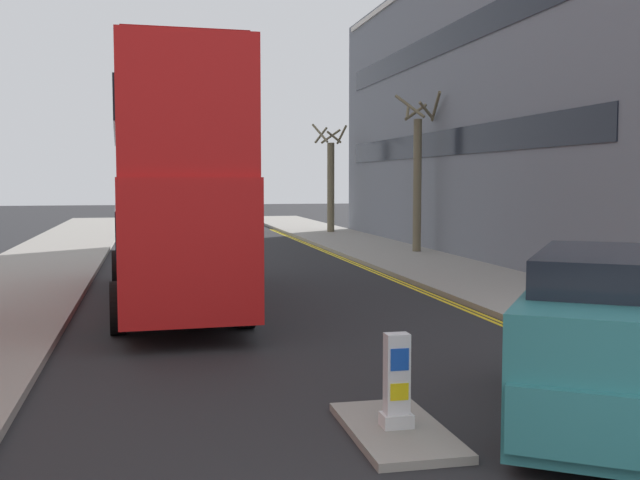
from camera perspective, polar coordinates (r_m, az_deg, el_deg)
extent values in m
cube|color=gray|center=(22.11, 12.51, -3.21)|extent=(4.00, 80.00, 0.14)
cube|color=yellow|center=(19.48, 9.37, -4.40)|extent=(0.10, 56.00, 0.01)
cube|color=yellow|center=(19.42, 8.93, -4.42)|extent=(0.10, 56.00, 0.01)
cube|color=gray|center=(9.34, 5.69, -13.92)|extent=(1.10, 2.20, 0.10)
cube|color=silver|center=(9.30, 5.70, -13.16)|extent=(0.36, 0.28, 0.16)
cube|color=white|center=(9.15, 5.72, -9.84)|extent=(0.28, 0.20, 0.95)
cube|color=blue|center=(9.01, 5.94, -8.83)|extent=(0.22, 0.01, 0.26)
cube|color=yellow|center=(9.10, 5.92, -11.16)|extent=(0.22, 0.01, 0.20)
cube|color=red|center=(18.64, -11.03, 0.56)|extent=(2.94, 10.89, 2.60)
cube|color=red|center=(18.64, -11.15, 8.40)|extent=(2.89, 10.68, 2.50)
cube|color=black|center=(18.62, -11.04, 1.48)|extent=(2.96, 10.46, 0.84)
cube|color=black|center=(18.65, -11.15, 8.70)|extent=(2.94, 10.25, 0.80)
cube|color=yellow|center=(23.97, -11.94, 5.11)|extent=(2.00, 0.14, 0.44)
cube|color=maroon|center=(18.78, -11.21, 12.36)|extent=(2.65, 9.80, 0.10)
cylinder|color=black|center=(22.05, -14.81, -2.10)|extent=(0.34, 1.05, 1.04)
cylinder|color=black|center=(22.18, -8.33, -1.96)|extent=(0.34, 1.05, 1.04)
cylinder|color=black|center=(15.41, -14.79, -4.90)|extent=(0.34, 1.05, 1.04)
cylinder|color=black|center=(15.61, -5.54, -4.65)|extent=(0.34, 1.05, 1.04)
cube|color=teal|center=(10.09, 20.75, -7.56)|extent=(4.22, 4.95, 1.50)
cube|color=black|center=(10.11, 20.90, -2.94)|extent=(3.14, 3.49, 0.76)
cube|color=teal|center=(8.33, 20.42, -11.96)|extent=(2.15, 1.99, 0.67)
cube|color=orange|center=(10.08, 20.76, -7.28)|extent=(4.02, 4.65, 0.10)
cylinder|color=black|center=(8.89, 14.46, -13.03)|extent=(0.57, 0.69, 0.68)
cylinder|color=black|center=(11.69, 16.34, -8.82)|extent=(0.57, 0.69, 0.68)
cylinder|color=#6B6047|center=(30.82, 7.23, 4.03)|extent=(0.33, 0.33, 5.25)
cylinder|color=#6B6047|center=(31.09, 8.59, 9.78)|extent=(0.35, 1.46, 1.07)
cylinder|color=#6B6047|center=(31.36, 7.12, 9.40)|extent=(0.94, 0.24, 0.70)
cylinder|color=#6B6047|center=(30.96, 6.53, 9.43)|extent=(0.44, 0.84, 0.65)
cylinder|color=#6B6047|center=(30.39, 6.69, 9.84)|extent=(0.97, 1.09, 0.98)
cylinder|color=#6B6047|center=(30.66, 7.91, 9.50)|extent=(0.85, 0.57, 0.69)
cylinder|color=#6B6047|center=(42.12, 0.81, 3.93)|extent=(0.39, 0.39, 4.87)
cylinder|color=#6B6047|center=(42.43, 1.62, 7.82)|extent=(0.30, 1.33, 0.98)
cylinder|color=#6B6047|center=(42.72, 0.81, 7.70)|extent=(1.12, 0.36, 0.83)
cylinder|color=#6B6047|center=(42.50, 0.08, 7.80)|extent=(0.96, 1.03, 0.95)
cylinder|color=#6B6047|center=(41.79, 0.00, 7.94)|extent=(0.65, 1.41, 1.08)
cylinder|color=#6B6047|center=(41.81, 1.05, 7.65)|extent=(0.89, 0.29, 0.67)
cube|color=slate|center=(33.67, 16.74, 9.15)|extent=(10.00, 28.00, 11.67)
cube|color=black|center=(31.88, 8.70, 14.22)|extent=(0.04, 24.64, 1.00)
cube|color=black|center=(31.45, 8.61, 7.07)|extent=(0.04, 24.64, 1.00)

